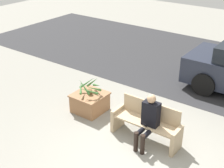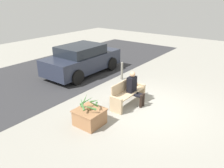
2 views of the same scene
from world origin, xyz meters
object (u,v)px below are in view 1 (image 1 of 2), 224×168
object	(u,v)px
planter_box	(90,102)
potted_plant	(89,87)
person_seated	(149,119)
bench	(147,123)

from	to	relation	value
planter_box	potted_plant	world-z (taller)	potted_plant
planter_box	potted_plant	size ratio (longest dim) A/B	1.22
person_seated	planter_box	size ratio (longest dim) A/B	1.49
person_seated	potted_plant	bearing A→B (deg)	169.70
bench	potted_plant	size ratio (longest dim) A/B	2.42
bench	potted_plant	world-z (taller)	potted_plant
person_seated	potted_plant	distance (m)	2.04
bench	planter_box	world-z (taller)	bench
person_seated	potted_plant	world-z (taller)	person_seated
person_seated	planter_box	bearing A→B (deg)	169.54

